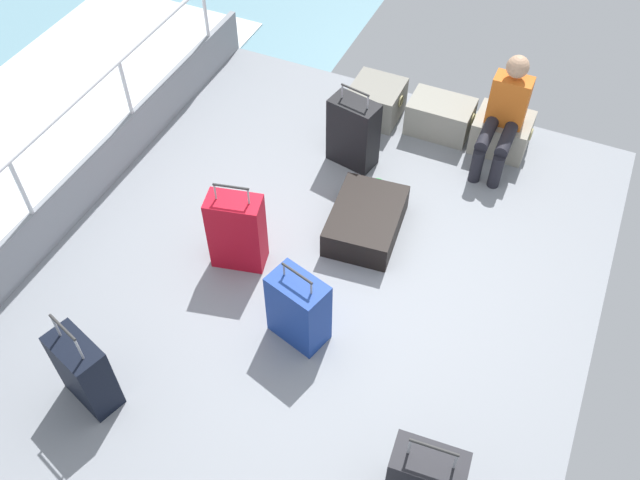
{
  "coord_description": "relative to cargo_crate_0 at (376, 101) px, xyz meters",
  "views": [
    {
      "loc": [
        1.46,
        -3.19,
        4.43
      ],
      "look_at": [
        -0.03,
        0.14,
        0.25
      ],
      "focal_mm": 38.65,
      "sensor_mm": 36.0,
      "label": 1
    }
  ],
  "objects": [
    {
      "name": "railing_port",
      "position": [
        -1.87,
        -2.11,
        0.6
      ],
      "size": [
        0.04,
        4.2,
        1.02
      ],
      "color": "silver",
      "rests_on": "ground_plane"
    },
    {
      "name": "cargo_crate_2",
      "position": [
        1.26,
        0.04,
        -0.01
      ],
      "size": [
        0.55,
        0.46,
        0.34
      ],
      "color": "#9E9989",
      "rests_on": "ground_plane"
    },
    {
      "name": "cargo_crate_1",
      "position": [
        0.65,
        0.03,
        -0.01
      ],
      "size": [
        0.65,
        0.41,
        0.34
      ],
      "color": "gray",
      "rests_on": "ground_plane"
    },
    {
      "name": "gunwale_port",
      "position": [
        -1.87,
        -2.11,
        0.04
      ],
      "size": [
        0.06,
        5.2,
        0.45
      ],
      "primitive_type": "cube",
      "color": "gray",
      "rests_on": "ground_plane"
    },
    {
      "name": "suitcase_2",
      "position": [
        1.67,
        -3.5,
        0.1
      ],
      "size": [
        0.47,
        0.29,
        0.73
      ],
      "color": "black",
      "rests_on": "ground_plane"
    },
    {
      "name": "suitcase_3",
      "position": [
        -0.34,
        -2.24,
        0.17
      ],
      "size": [
        0.47,
        0.33,
        0.86
      ],
      "color": "#B70C1E",
      "rests_on": "ground_plane"
    },
    {
      "name": "suitcase_4",
      "position": [
        -0.69,
        -3.76,
        0.13
      ],
      "size": [
        0.48,
        0.35,
        0.85
      ],
      "color": "black",
      "rests_on": "ground_plane"
    },
    {
      "name": "cargo_crate_0",
      "position": [
        0.0,
        0.0,
        0.0
      ],
      "size": [
        0.52,
        0.49,
        0.36
      ],
      "color": "gray",
      "rests_on": "ground_plane"
    },
    {
      "name": "suitcase_1",
      "position": [
        0.42,
        -2.69,
        0.13
      ],
      "size": [
        0.48,
        0.37,
        0.74
      ],
      "color": "navy",
      "rests_on": "ground_plane"
    },
    {
      "name": "suitcase_0",
      "position": [
        0.04,
        -0.72,
        0.16
      ],
      "size": [
        0.48,
        0.32,
        0.82
      ],
      "color": "black",
      "rests_on": "ground_plane"
    },
    {
      "name": "passenger_seated",
      "position": [
        1.26,
        -0.13,
        0.35
      ],
      "size": [
        0.34,
        0.66,
        1.04
      ],
      "color": "orange",
      "rests_on": "ground_plane"
    },
    {
      "name": "suitcase_5",
      "position": [
        0.49,
        -1.51,
        -0.05
      ],
      "size": [
        0.64,
        0.85,
        0.26
      ],
      "color": "black",
      "rests_on": "ground_plane"
    },
    {
      "name": "ground_plane",
      "position": [
        0.3,
        -2.11,
        -0.21
      ],
      "size": [
        4.4,
        5.2,
        0.06
      ],
      "primitive_type": "cube",
      "color": "gray"
    }
  ]
}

